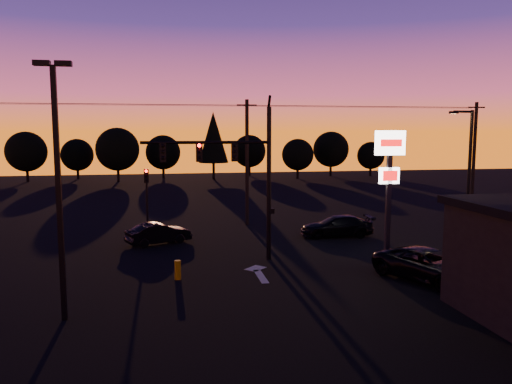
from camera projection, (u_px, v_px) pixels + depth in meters
ground at (254, 283)px, 22.28m from camera, size 120.00×120.00×0.00m
lane_arrow at (258, 272)px, 23.99m from camera, size 1.20×3.10×0.01m
traffic_signal_mast at (239, 167)px, 25.56m from camera, size 6.79×0.52×8.58m
secondary_signal at (147, 192)px, 32.25m from camera, size 0.30×0.31×4.35m
parking_lot_light at (58, 174)px, 17.36m from camera, size 1.25×0.30×9.14m
pylon_sign at (389, 169)px, 24.40m from camera, size 1.50×0.28×6.80m
streetlight at (468, 171)px, 29.61m from camera, size 1.55×0.35×8.00m
utility_pole_1 at (247, 162)px, 35.75m from camera, size 1.40×0.26×9.00m
utility_pole_2 at (474, 159)px, 38.98m from camera, size 1.40×0.26×9.00m
power_wires at (247, 106)px, 35.27m from camera, size 36.00×1.22×0.07m
bollard at (178, 270)px, 22.85m from camera, size 0.29×0.29×0.88m
tree_0 at (26, 152)px, 66.65m from camera, size 5.36×5.36×6.74m
tree_1 at (77, 155)px, 70.73m from camera, size 4.54×4.54×5.71m
tree_2 at (117, 149)px, 66.81m from camera, size 5.77×5.78×7.26m
tree_3 at (163, 152)px, 71.87m from camera, size 4.95×4.95×6.22m
tree_4 at (213, 137)px, 69.94m from camera, size 4.18×4.18×9.50m
tree_5 at (249, 151)px, 76.16m from camera, size 4.95×4.95×6.22m
tree_6 at (298, 155)px, 71.42m from camera, size 4.54×4.54×5.71m
tree_7 at (331, 149)px, 75.35m from camera, size 5.36×5.36×6.74m
tree_8 at (371, 155)px, 75.56m from camera, size 4.12×4.12×5.19m
car_mid at (159, 233)px, 30.07m from camera, size 4.09×2.79×1.28m
car_right at (337, 226)px, 32.21m from camera, size 4.79×2.23×1.35m
suv_parked at (430, 265)px, 22.57m from camera, size 4.34×5.73×1.45m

